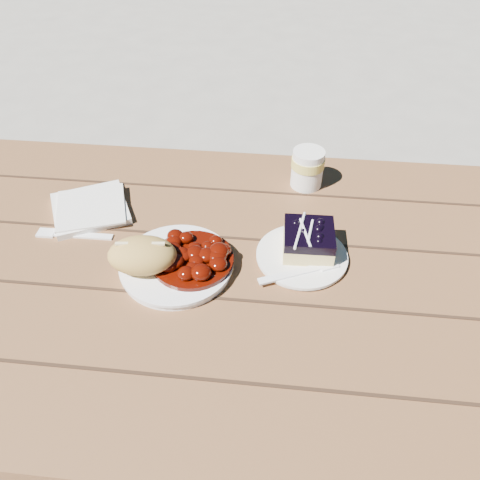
# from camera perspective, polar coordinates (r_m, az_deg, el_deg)

# --- Properties ---
(ground) EXTENTS (60.00, 60.00, 0.00)m
(ground) POSITION_cam_1_polar(r_m,az_deg,el_deg) (1.52, 8.40, -24.06)
(ground) COLOR gray
(ground) RESTS_ON ground
(picnic_table) EXTENTS (2.00, 1.55, 0.75)m
(picnic_table) POSITION_cam_1_polar(r_m,az_deg,el_deg) (1.01, 11.75, -10.54)
(picnic_table) COLOR brown
(picnic_table) RESTS_ON ground
(main_plate) EXTENTS (0.21, 0.21, 0.02)m
(main_plate) POSITION_cam_1_polar(r_m,az_deg,el_deg) (0.88, -7.71, -3.07)
(main_plate) COLOR white
(main_plate) RESTS_ON picnic_table
(goulash_stew) EXTENTS (0.15, 0.15, 0.04)m
(goulash_stew) POSITION_cam_1_polar(r_m,az_deg,el_deg) (0.86, -5.86, -1.64)
(goulash_stew) COLOR #460A02
(goulash_stew) RESTS_ON main_plate
(bread_roll) EXTENTS (0.13, 0.10, 0.06)m
(bread_roll) POSITION_cam_1_polar(r_m,az_deg,el_deg) (0.85, -11.83, -1.83)
(bread_roll) COLOR tan
(bread_roll) RESTS_ON main_plate
(dessert_plate) EXTENTS (0.17, 0.17, 0.01)m
(dessert_plate) POSITION_cam_1_polar(r_m,az_deg,el_deg) (0.90, 7.53, -2.01)
(dessert_plate) COLOR white
(dessert_plate) RESTS_ON picnic_table
(blueberry_cake) EXTENTS (0.10, 0.10, 0.05)m
(blueberry_cake) POSITION_cam_1_polar(r_m,az_deg,el_deg) (0.89, 8.35, 0.03)
(blueberry_cake) COLOR #E0C97A
(blueberry_cake) RESTS_ON dessert_plate
(fork_dessert) EXTENTS (0.16, 0.09, 0.00)m
(fork_dessert) POSITION_cam_1_polar(r_m,az_deg,el_deg) (0.86, 6.21, -4.13)
(fork_dessert) COLOR white
(fork_dessert) RESTS_ON dessert_plate
(napkin_stack) EXTENTS (0.20, 0.20, 0.01)m
(napkin_stack) POSITION_cam_1_polar(r_m,az_deg,el_deg) (1.05, -17.78, 3.68)
(napkin_stack) COLOR white
(napkin_stack) RESTS_ON picnic_table
(fork_table) EXTENTS (0.16, 0.03, 0.00)m
(fork_table) POSITION_cam_1_polar(r_m,az_deg,el_deg) (1.00, -18.69, 0.55)
(fork_table) COLOR white
(fork_table) RESTS_ON picnic_table
(second_cup) EXTENTS (0.07, 0.07, 0.09)m
(second_cup) POSITION_cam_1_polar(r_m,az_deg,el_deg) (1.07, 8.21, 8.64)
(second_cup) COLOR white
(second_cup) RESTS_ON picnic_table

